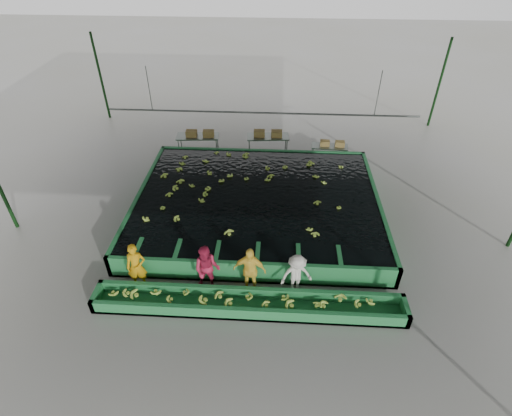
# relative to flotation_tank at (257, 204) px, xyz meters

# --- Properties ---
(ground) EXTENTS (80.00, 80.00, 0.00)m
(ground) POSITION_rel_flotation_tank_xyz_m (0.00, -1.50, -0.45)
(ground) COLOR gray
(ground) RESTS_ON ground
(shed_roof) EXTENTS (20.00, 22.00, 0.04)m
(shed_roof) POSITION_rel_flotation_tank_xyz_m (0.00, -1.50, 4.55)
(shed_roof) COLOR gray
(shed_roof) RESTS_ON shed_posts
(shed_posts) EXTENTS (20.00, 22.00, 5.00)m
(shed_posts) POSITION_rel_flotation_tank_xyz_m (0.00, -1.50, 2.05)
(shed_posts) COLOR black
(shed_posts) RESTS_ON ground
(flotation_tank) EXTENTS (10.00, 8.00, 0.90)m
(flotation_tank) POSITION_rel_flotation_tank_xyz_m (0.00, 0.00, 0.00)
(flotation_tank) COLOR #216F37
(flotation_tank) RESTS_ON ground
(tank_water) EXTENTS (9.70, 7.70, 0.00)m
(tank_water) POSITION_rel_flotation_tank_xyz_m (0.00, -0.00, 0.40)
(tank_water) COLOR black
(tank_water) RESTS_ON flotation_tank
(sorting_trough) EXTENTS (10.00, 1.00, 0.50)m
(sorting_trough) POSITION_rel_flotation_tank_xyz_m (0.00, -5.10, -0.20)
(sorting_trough) COLOR #216F37
(sorting_trough) RESTS_ON ground
(cableway_rail) EXTENTS (0.08, 0.08, 14.00)m
(cableway_rail) POSITION_rel_flotation_tank_xyz_m (0.00, 3.50, 2.55)
(cableway_rail) COLOR #59605B
(cableway_rail) RESTS_ON shed_roof
(rail_hanger_left) EXTENTS (0.04, 0.04, 2.00)m
(rail_hanger_left) POSITION_rel_flotation_tank_xyz_m (-5.00, 3.50, 3.55)
(rail_hanger_left) COLOR #59605B
(rail_hanger_left) RESTS_ON shed_roof
(rail_hanger_right) EXTENTS (0.04, 0.04, 2.00)m
(rail_hanger_right) POSITION_rel_flotation_tank_xyz_m (5.00, 3.50, 3.55)
(rail_hanger_right) COLOR #59605B
(rail_hanger_right) RESTS_ON shed_roof
(worker_a) EXTENTS (0.71, 0.54, 1.77)m
(worker_a) POSITION_rel_flotation_tank_xyz_m (-3.76, -4.30, 0.43)
(worker_a) COLOR #C88B0C
(worker_a) RESTS_ON ground
(worker_b) EXTENTS (0.89, 0.70, 1.81)m
(worker_b) POSITION_rel_flotation_tank_xyz_m (-1.41, -4.30, 0.45)
(worker_b) COLOR #B01F40
(worker_b) RESTS_ON ground
(worker_c) EXTENTS (1.11, 0.53, 1.85)m
(worker_c) POSITION_rel_flotation_tank_xyz_m (-0.02, -4.30, 0.47)
(worker_c) COLOR yellow
(worker_c) RESTS_ON ground
(worker_d) EXTENTS (1.15, 0.82, 1.61)m
(worker_d) POSITION_rel_flotation_tank_xyz_m (1.51, -4.30, 0.35)
(worker_d) COLOR beige
(worker_d) RESTS_ON ground
(packing_table_left) EXTENTS (2.22, 1.01, 0.98)m
(packing_table_left) POSITION_rel_flotation_tank_xyz_m (-3.38, 5.07, 0.04)
(packing_table_left) COLOR #59605B
(packing_table_left) RESTS_ON ground
(packing_table_mid) EXTENTS (2.21, 1.03, 0.98)m
(packing_table_mid) POSITION_rel_flotation_tank_xyz_m (0.24, 5.26, 0.04)
(packing_table_mid) COLOR #59605B
(packing_table_mid) RESTS_ON ground
(packing_table_right) EXTENTS (1.85, 0.85, 0.82)m
(packing_table_right) POSITION_rel_flotation_tank_xyz_m (3.38, 4.67, -0.04)
(packing_table_right) COLOR #59605B
(packing_table_right) RESTS_ON ground
(box_stack_left) EXTENTS (1.45, 0.45, 0.31)m
(box_stack_left) POSITION_rel_flotation_tank_xyz_m (-3.24, 5.03, 0.54)
(box_stack_left) COLOR olive
(box_stack_left) RESTS_ON packing_table_left
(box_stack_mid) EXTENTS (1.45, 0.43, 0.31)m
(box_stack_mid) POSITION_rel_flotation_tank_xyz_m (0.25, 5.24, 0.53)
(box_stack_mid) COLOR olive
(box_stack_mid) RESTS_ON packing_table_mid
(box_stack_right) EXTENTS (1.22, 0.39, 0.26)m
(box_stack_right) POSITION_rel_flotation_tank_xyz_m (3.50, 4.69, 0.37)
(box_stack_right) COLOR olive
(box_stack_right) RESTS_ON packing_table_right
(floating_bananas) EXTENTS (9.28, 6.32, 0.13)m
(floating_bananas) POSITION_rel_flotation_tank_xyz_m (0.00, 0.80, 0.40)
(floating_bananas) COLOR #A2C742
(floating_bananas) RESTS_ON tank_water
(trough_bananas) EXTENTS (8.73, 0.58, 0.12)m
(trough_bananas) POSITION_rel_flotation_tank_xyz_m (0.00, -5.10, -0.05)
(trough_bananas) COLOR #A2C742
(trough_bananas) RESTS_ON sorting_trough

